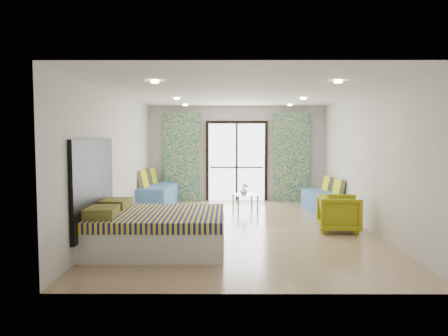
{
  "coord_description": "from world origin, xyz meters",
  "views": [
    {
      "loc": [
        -0.32,
        -8.74,
        1.85
      ],
      "look_at": [
        -0.35,
        0.77,
        1.15
      ],
      "focal_mm": 35.0,
      "sensor_mm": 36.0,
      "label": 1
    }
  ],
  "objects_px": {
    "daybed_right": "(324,201)",
    "coffee_table": "(245,196)",
    "armchair": "(339,212)",
    "bed": "(155,230)",
    "daybed_left": "(157,195)"
  },
  "relations": [
    {
      "from": "coffee_table",
      "to": "armchair",
      "type": "relative_size",
      "value": 0.89
    },
    {
      "from": "daybed_right",
      "to": "coffee_table",
      "type": "xyz_separation_m",
      "value": [
        -1.94,
        0.28,
        0.08
      ]
    },
    {
      "from": "daybed_left",
      "to": "daybed_right",
      "type": "height_order",
      "value": "daybed_left"
    },
    {
      "from": "coffee_table",
      "to": "armchair",
      "type": "xyz_separation_m",
      "value": [
        1.7,
        -2.6,
        0.05
      ]
    },
    {
      "from": "daybed_left",
      "to": "armchair",
      "type": "distance_m",
      "value": 5.02
    },
    {
      "from": "coffee_table",
      "to": "armchair",
      "type": "height_order",
      "value": "armchair"
    },
    {
      "from": "daybed_left",
      "to": "coffee_table",
      "type": "distance_m",
      "value": 2.34
    },
    {
      "from": "bed",
      "to": "daybed_left",
      "type": "distance_m",
      "value": 4.4
    },
    {
      "from": "daybed_left",
      "to": "daybed_right",
      "type": "xyz_separation_m",
      "value": [
        4.23,
        -0.72,
        -0.05
      ]
    },
    {
      "from": "coffee_table",
      "to": "armchair",
      "type": "bearing_deg",
      "value": -56.82
    },
    {
      "from": "daybed_right",
      "to": "coffee_table",
      "type": "bearing_deg",
      "value": 165.55
    },
    {
      "from": "daybed_left",
      "to": "coffee_table",
      "type": "relative_size",
      "value": 2.98
    },
    {
      "from": "bed",
      "to": "armchair",
      "type": "distance_m",
      "value": 3.61
    },
    {
      "from": "daybed_right",
      "to": "bed",
      "type": "bearing_deg",
      "value": -140.81
    },
    {
      "from": "armchair",
      "to": "daybed_right",
      "type": "bearing_deg",
      "value": 0.14
    }
  ]
}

